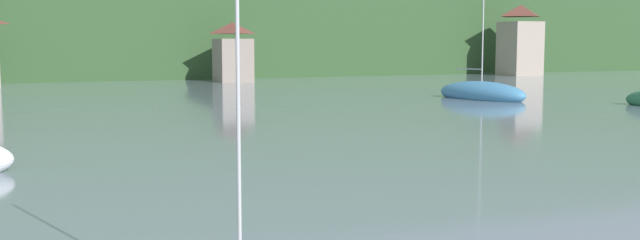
{
  "coord_description": "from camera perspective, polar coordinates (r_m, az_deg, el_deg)",
  "views": [
    {
      "loc": [
        -11.36,
        16.54,
        4.49
      ],
      "look_at": [
        0.0,
        42.63,
        1.51
      ],
      "focal_mm": 42.08,
      "sensor_mm": 36.0,
      "label": 1
    }
  ],
  "objects": [
    {
      "name": "shore_building_westcentral",
      "position": [
        84.66,
        -6.64,
        5.09
      ],
      "size": [
        3.86,
        4.27,
        6.64
      ],
      "color": "gray",
      "rests_on": "ground_plane"
    },
    {
      "name": "sailboat_far_6",
      "position": [
        59.99,
        12.18,
        1.99
      ],
      "size": [
        4.65,
        8.68,
        12.84
      ],
      "rotation": [
        0.0,
        0.0,
        4.95
      ],
      "color": "teal",
      "rests_on": "ground_plane"
    },
    {
      "name": "shore_building_central",
      "position": [
        103.63,
        14.97,
        5.81
      ],
      "size": [
        4.68,
        4.7,
        9.34
      ],
      "color": "gray",
      "rests_on": "ground_plane"
    }
  ]
}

